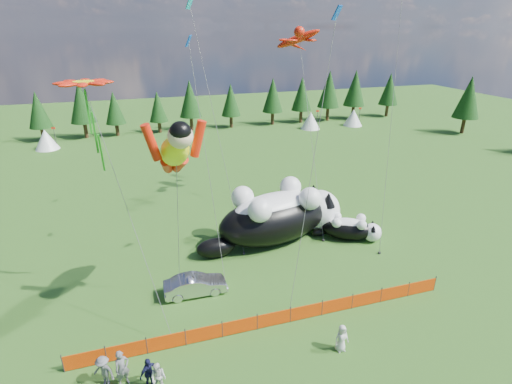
{
  "coord_description": "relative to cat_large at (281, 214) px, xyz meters",
  "views": [
    {
      "loc": [
        -6.42,
        -19.96,
        15.79
      ],
      "look_at": [
        1.14,
        4.0,
        5.37
      ],
      "focal_mm": 28.0,
      "sensor_mm": 36.0,
      "label": 1
    }
  ],
  "objects": [
    {
      "name": "gecko_kite",
      "position": [
        4.02,
        7.3,
        12.68
      ],
      "size": [
        6.2,
        11.85,
        17.1
      ],
      "color": "red",
      "rests_on": "ground"
    },
    {
      "name": "spectator_d",
      "position": [
        -12.94,
        -10.85,
        -1.31
      ],
      "size": [
        1.22,
        1.1,
        1.7
      ],
      "primitive_type": "imported",
      "rotation": [
        0.0,
        0.0,
        -0.62
      ],
      "color": "#5C5C61",
      "rests_on": "ground"
    },
    {
      "name": "cat_small",
      "position": [
        5.37,
        -1.69,
        -1.22
      ],
      "size": [
        5.07,
        3.66,
        1.99
      ],
      "rotation": [
        0.0,
        0.0,
        -0.5
      ],
      "color": "black",
      "rests_on": "ground"
    },
    {
      "name": "diamond_kite_d",
      "position": [
        -5.34,
        4.62,
        14.25
      ],
      "size": [
        2.48,
        6.92,
        18.55
      ],
      "color": "#0EA0AA",
      "rests_on": "ground"
    },
    {
      "name": "diamond_kite_c",
      "position": [
        0.48,
        -5.89,
        13.57
      ],
      "size": [
        3.91,
        3.51,
        17.42
      ],
      "color": "#0B46B1",
      "rests_on": "ground"
    },
    {
      "name": "superhero_kite",
      "position": [
        -8.39,
        -6.21,
        7.69
      ],
      "size": [
        4.4,
        4.82,
        12.15
      ],
      "color": "#FFFC0D",
      "rests_on": "ground"
    },
    {
      "name": "car",
      "position": [
        -7.67,
        -5.11,
        -1.51
      ],
      "size": [
        4.0,
        1.47,
        1.31
      ],
      "primitive_type": "imported",
      "rotation": [
        0.0,
        0.0,
        1.55
      ],
      "color": "silver",
      "rests_on": "ground"
    },
    {
      "name": "diamond_kite_a",
      "position": [
        -6.55,
        -1.57,
        11.97
      ],
      "size": [
        1.22,
        4.39,
        15.83
      ],
      "color": "#0B46B1",
      "rests_on": "ground"
    },
    {
      "name": "cat_large",
      "position": [
        0.0,
        0.0,
        0.0
      ],
      "size": [
        12.5,
        6.16,
        4.55
      ],
      "rotation": [
        0.0,
        0.0,
        0.2
      ],
      "color": "black",
      "rests_on": "ground"
    },
    {
      "name": "spectator_a",
      "position": [
        -12.1,
        -11.03,
        -1.19
      ],
      "size": [
        0.84,
        0.73,
        1.94
      ],
      "primitive_type": "imported",
      "rotation": [
        0.0,
        0.0,
        0.46
      ],
      "color": "#5C5C61",
      "rests_on": "ground"
    },
    {
      "name": "ground",
      "position": [
        -3.93,
        -6.41,
        -2.16
      ],
      "size": [
        160.0,
        160.0,
        0.0
      ],
      "primitive_type": "plane",
      "color": "#153209",
      "rests_on": "ground"
    },
    {
      "name": "safety_fence",
      "position": [
        -3.93,
        -9.41,
        -1.66
      ],
      "size": [
        22.06,
        0.06,
        1.1
      ],
      "color": "#262626",
      "rests_on": "ground"
    },
    {
      "name": "spectator_b",
      "position": [
        -10.52,
        -11.92,
        -1.37
      ],
      "size": [
        0.89,
        0.79,
        1.58
      ],
      "primitive_type": "imported",
      "rotation": [
        0.0,
        0.0,
        -0.55
      ],
      "color": "beige",
      "rests_on": "ground"
    },
    {
      "name": "tree_line",
      "position": [
        -3.93,
        38.59,
        1.84
      ],
      "size": [
        90.0,
        4.0,
        8.0
      ],
      "primitive_type": null,
      "color": "black",
      "rests_on": "ground"
    },
    {
      "name": "festival_tents",
      "position": [
        7.07,
        33.59,
        -0.76
      ],
      "size": [
        50.0,
        3.2,
        2.8
      ],
      "primitive_type": null,
      "color": "white",
      "rests_on": "ground"
    },
    {
      "name": "spectator_c",
      "position": [
        -10.94,
        -11.53,
        -1.33
      ],
      "size": [
        1.08,
        0.97,
        1.65
      ],
      "primitive_type": "imported",
      "rotation": [
        0.0,
        0.0,
        0.62
      ],
      "color": "#15163B",
      "rests_on": "ground"
    },
    {
      "name": "flower_kite",
      "position": [
        -12.42,
        -4.08,
        10.85
      ],
      "size": [
        4.44,
        6.67,
        14.3
      ],
      "color": "red",
      "rests_on": "ground"
    },
    {
      "name": "spectator_e",
      "position": [
        -1.2,
        -12.2,
        -1.37
      ],
      "size": [
        0.77,
        0.51,
        1.58
      ],
      "primitive_type": "imported",
      "rotation": [
        0.0,
        0.0,
        0.01
      ],
      "color": "beige",
      "rests_on": "ground"
    }
  ]
}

